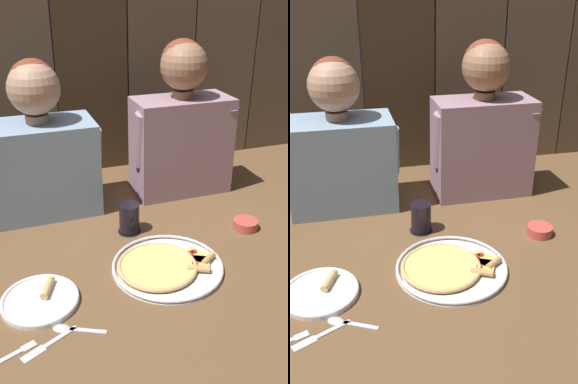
{
  "view_description": "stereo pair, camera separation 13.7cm",
  "coord_description": "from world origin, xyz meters",
  "views": [
    {
      "loc": [
        -0.4,
        -1.06,
        0.79
      ],
      "look_at": [
        0.01,
        0.1,
        0.18
      ],
      "focal_mm": 39.96,
      "sensor_mm": 36.0,
      "label": 1
    },
    {
      "loc": [
        -0.27,
        -1.1,
        0.79
      ],
      "look_at": [
        0.01,
        0.1,
        0.18
      ],
      "focal_mm": 39.96,
      "sensor_mm": 36.0,
      "label": 2
    }
  ],
  "objects": [
    {
      "name": "dinner_plate",
      "position": [
        -0.37,
        -0.11,
        0.01
      ],
      "size": [
        0.21,
        0.21,
        0.03
      ],
      "color": "white",
      "rests_on": "ground"
    },
    {
      "name": "table_spoon",
      "position": [
        -0.31,
        -0.23,
        0.0
      ],
      "size": [
        0.13,
        0.08,
        0.01
      ],
      "color": "silver",
      "rests_on": "ground"
    },
    {
      "name": "pizza_tray",
      "position": [
        0.01,
        -0.08,
        0.01
      ],
      "size": [
        0.34,
        0.34,
        0.03
      ],
      "color": "silver",
      "rests_on": "ground"
    },
    {
      "name": "ground_plane",
      "position": [
        0.0,
        0.0,
        0.0
      ],
      "size": [
        3.2,
        3.2,
        0.0
      ],
      "primitive_type": "plane",
      "color": "brown"
    },
    {
      "name": "table_knife",
      "position": [
        -0.36,
        -0.26,
        0.0
      ],
      "size": [
        0.15,
        0.08,
        0.01
      ],
      "color": "silver",
      "rests_on": "ground"
    },
    {
      "name": "dipping_bowl",
      "position": [
        0.37,
        0.05,
        0.02
      ],
      "size": [
        0.09,
        0.09,
        0.03
      ],
      "color": "#CC4C42",
      "rests_on": "ground"
    },
    {
      "name": "drinking_glass",
      "position": [
        -0.03,
        0.17,
        0.05
      ],
      "size": [
        0.08,
        0.08,
        0.11
      ],
      "color": "black",
      "rests_on": "ground"
    },
    {
      "name": "diner_left",
      "position": [
        -0.28,
        0.42,
        0.25
      ],
      "size": [
        0.42,
        0.23,
        0.56
      ],
      "color": "#849EB7",
      "rests_on": "ground"
    },
    {
      "name": "diner_right",
      "position": [
        0.28,
        0.42,
        0.28
      ],
      "size": [
        0.42,
        0.2,
        0.6
      ],
      "color": "gray",
      "rests_on": "ground"
    }
  ]
}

